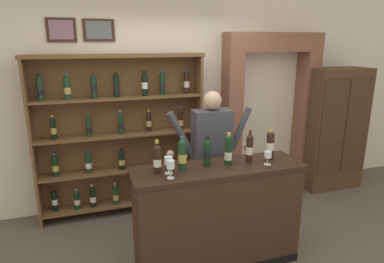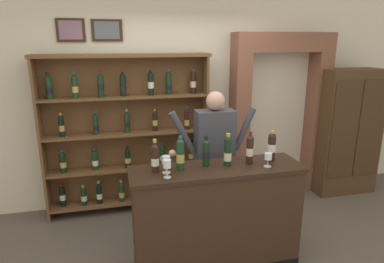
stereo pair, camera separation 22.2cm
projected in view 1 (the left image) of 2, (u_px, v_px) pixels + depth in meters
name	position (u px, v px, depth m)	size (l,w,h in m)	color
back_wall	(164.00, 77.00, 4.42)	(12.00, 0.19, 3.39)	beige
wine_shelf	(121.00, 133.00, 4.15)	(2.08, 0.30, 2.01)	brown
archway_doorway	(267.00, 105.00, 4.84)	(1.40, 0.45, 2.27)	brown
side_cabinet	(333.00, 129.00, 4.95)	(0.88, 0.45, 1.79)	#4C331E
tasting_counter	(217.00, 216.00, 3.25)	(1.63, 0.49, 1.03)	#382316
shopkeeper	(212.00, 148.00, 3.69)	(0.99, 0.22, 1.65)	#2D3347
tasting_bottle_chianti	(157.00, 158.00, 2.94)	(0.07, 0.07, 0.30)	black
tasting_bottle_bianco	(182.00, 155.00, 2.99)	(0.07, 0.07, 0.32)	#19381E
tasting_bottle_super_tuscan	(207.00, 152.00, 3.11)	(0.07, 0.07, 0.29)	black
tasting_bottle_brunello	(228.00, 150.00, 3.13)	(0.07, 0.07, 0.31)	black
tasting_bottle_riserva	(250.00, 148.00, 3.20)	(0.07, 0.07, 0.32)	black
tasting_bottle_prosecco	(270.00, 144.00, 3.28)	(0.08, 0.08, 0.30)	black
wine_glass_left	(171.00, 165.00, 2.83)	(0.07, 0.07, 0.16)	silver
wine_glass_right	(169.00, 162.00, 2.93)	(0.07, 0.07, 0.16)	silver
wine_glass_spare	(268.00, 156.00, 3.14)	(0.07, 0.07, 0.13)	silver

